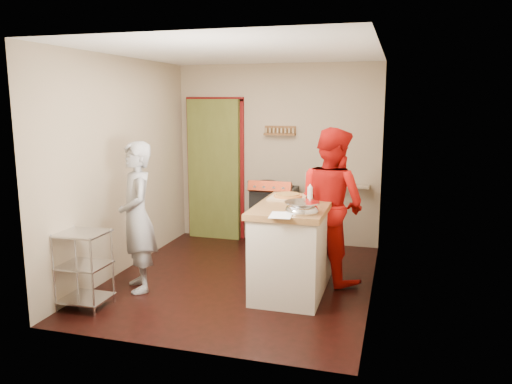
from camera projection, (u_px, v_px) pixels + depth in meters
floor at (241, 279)px, 5.88m from camera, size 3.50×3.50×0.00m
back_wall at (236, 164)px, 7.54m from camera, size 3.00×0.44×2.60m
left_wall at (123, 166)px, 6.06m from camera, size 0.04×3.50×2.60m
right_wall at (376, 176)px, 5.24m from camera, size 0.04×3.50×2.60m
ceiling at (240, 51)px, 5.41m from camera, size 3.00×3.50×0.02m
stove at (274, 216)px, 7.14m from camera, size 0.60×0.63×1.00m
wire_shelving at (83, 266)px, 5.02m from camera, size 0.48×0.40×0.80m
island at (293, 245)px, 5.47m from camera, size 0.77×1.39×1.29m
person_stripe at (137, 217)px, 5.45m from camera, size 0.68×0.72×1.65m
person_red at (331, 205)px, 5.76m from camera, size 1.10×1.06×1.78m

